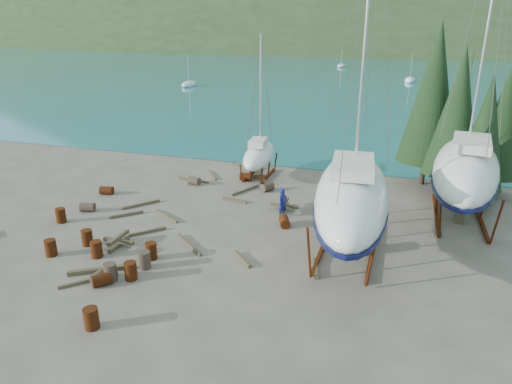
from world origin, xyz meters
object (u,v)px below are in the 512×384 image
(large_sailboat_near, at_px, (352,194))
(worker, at_px, (283,203))
(large_sailboat_far, at_px, (466,168))
(small_sailboat_shore, at_px, (259,155))

(large_sailboat_near, distance_m, worker, 5.79)
(large_sailboat_near, xyz_separation_m, large_sailboat_far, (5.95, 6.24, 0.07))
(large_sailboat_far, height_order, worker, large_sailboat_far)
(large_sailboat_near, relative_size, large_sailboat_far, 0.99)
(small_sailboat_shore, height_order, worker, small_sailboat_shore)
(large_sailboat_near, relative_size, worker, 10.53)
(large_sailboat_far, bearing_deg, small_sailboat_shore, 170.71)
(large_sailboat_far, distance_m, worker, 11.03)
(small_sailboat_shore, bearing_deg, large_sailboat_near, -57.23)
(large_sailboat_near, bearing_deg, small_sailboat_shore, 123.67)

